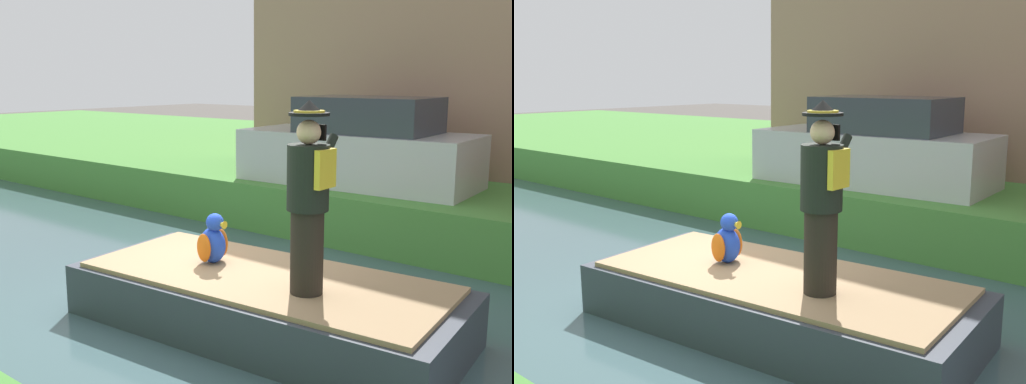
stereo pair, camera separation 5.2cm
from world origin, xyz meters
The scene contains 7 objects.
ground_plane centered at (0.00, 0.00, 0.00)m, with size 80.00×80.00×0.00m, color #4C4742.
canal_water centered at (0.00, 0.00, 0.05)m, with size 6.13×48.00×0.10m, color #3D565B.
grass_bank_far centered at (9.02, 0.00, 0.47)m, with size 11.91×48.00×0.93m, color #478438.
boat centered at (0.00, -0.94, 0.40)m, with size 2.16×4.34×0.61m.
person_pirate centered at (-0.16, -1.61, 1.64)m, with size 0.61×0.42×1.85m.
parrot_plush centered at (-0.04, -0.25, 0.95)m, with size 0.36×0.34×0.57m.
parked_car_silver centered at (4.36, 0.43, 1.56)m, with size 1.90×4.08×1.50m.
Camera 2 is at (-4.74, -4.80, 2.77)m, focal length 42.40 mm.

